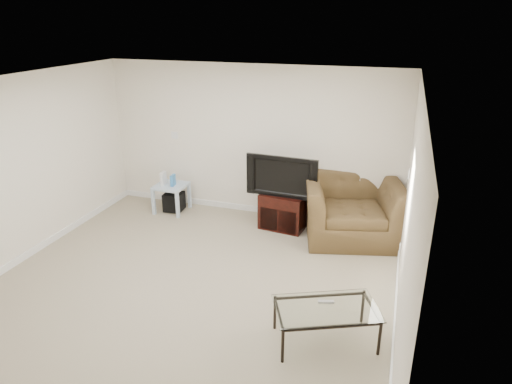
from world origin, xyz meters
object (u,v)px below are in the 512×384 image
(side_table, at_px, (172,198))
(recliner, at_px, (352,200))
(subwoofer, at_px, (174,201))
(television, at_px, (284,175))
(coffee_table, at_px, (325,325))
(tv_stand, at_px, (284,211))

(side_table, height_order, recliner, recliner)
(subwoofer, bearing_deg, television, -2.37)
(side_table, xyz_separation_m, recliner, (3.07, -0.03, 0.37))
(television, xyz_separation_m, recliner, (1.07, 0.03, -0.29))
(coffee_table, bearing_deg, tv_stand, 113.70)
(tv_stand, xyz_separation_m, side_table, (-2.01, 0.03, -0.05))
(television, bearing_deg, side_table, -178.88)
(tv_stand, relative_size, subwoofer, 2.24)
(side_table, bearing_deg, coffee_table, -39.46)
(television, xyz_separation_m, subwoofer, (-1.97, 0.08, -0.73))
(television, height_order, recliner, same)
(tv_stand, bearing_deg, coffee_table, -59.48)
(tv_stand, distance_m, side_table, 2.01)
(tv_stand, xyz_separation_m, subwoofer, (-1.98, 0.05, -0.12))
(side_table, bearing_deg, television, -1.76)
(coffee_table, bearing_deg, subwoofer, 140.04)
(subwoofer, bearing_deg, recliner, -1.00)
(tv_stand, bearing_deg, recliner, 6.81)
(tv_stand, relative_size, coffee_table, 0.66)
(television, relative_size, recliner, 0.74)
(subwoofer, relative_size, recliner, 0.22)
(tv_stand, height_order, subwoofer, tv_stand)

